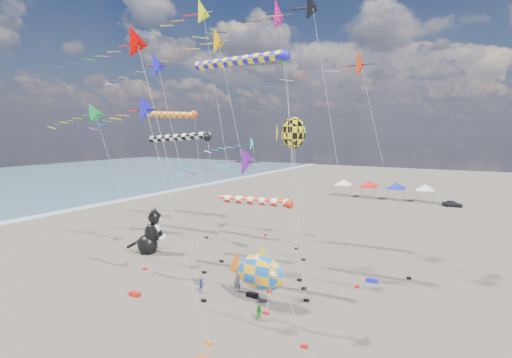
{
  "coord_description": "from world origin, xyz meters",
  "views": [
    {
      "loc": [
        17.76,
        -16.53,
        12.75
      ],
      "look_at": [
        1.45,
        12.0,
        8.82
      ],
      "focal_mm": 28.0,
      "sensor_mm": 36.0,
      "label": 1
    }
  ],
  "objects": [
    {
      "name": "delta_kite_2",
      "position": [
        4.64,
        4.21,
        10.7
      ],
      "size": [
        9.41,
        1.93,
        11.98
      ],
      "color": "#5E158C",
      "rests_on": "ground"
    },
    {
      "name": "delta_kite_4",
      "position": [
        -8.07,
        11.33,
        18.2
      ],
      "size": [
        10.37,
        2.21,
        19.59
      ],
      "color": "#1B17DA",
      "rests_on": "ground"
    },
    {
      "name": "delta_kite_1",
      "position": [
        -1.78,
        10.36,
        19.6
      ],
      "size": [
        12.23,
        2.23,
        21.02
      ],
      "color": "#FFA901",
      "rests_on": "ground"
    },
    {
      "name": "delta_kite_8",
      "position": [
        -13.84,
        9.3,
        14.09
      ],
      "size": [
        11.49,
        2.25,
        15.51
      ],
      "color": "#188B3B",
      "rests_on": "ground"
    },
    {
      "name": "delta_kite_10",
      "position": [
        -1.42,
        19.11,
        23.92
      ],
      "size": [
        16.02,
        3.3,
        25.78
      ],
      "color": "#CE0C78",
      "rests_on": "ground"
    },
    {
      "name": "delta_kite_7",
      "position": [
        7.84,
        18.97,
        18.35
      ],
      "size": [
        12.98,
        2.66,
        19.92
      ],
      "color": "red",
      "rests_on": "ground"
    },
    {
      "name": "delta_kite_5",
      "position": [
        3.67,
        14.83,
        22.94
      ],
      "size": [
        16.95,
        2.98,
        24.68
      ],
      "color": "black",
      "rests_on": "ground"
    },
    {
      "name": "parked_car",
      "position": [
        13.62,
        58.0,
        0.55
      ],
      "size": [
        3.33,
        1.53,
        1.11
      ],
      "primitive_type": "imported",
      "rotation": [
        0.0,
        0.0,
        1.64
      ],
      "color": "#26262D",
      "rests_on": "ground"
    },
    {
      "name": "delta_kite_3",
      "position": [
        -5.12,
        6.43,
        19.1
      ],
      "size": [
        13.26,
        2.51,
        20.63
      ],
      "color": "#CD0200",
      "rests_on": "ground"
    },
    {
      "name": "windsock_2",
      "position": [
        2.63,
        10.28,
        7.27
      ],
      "size": [
        7.76,
        0.68,
        7.66
      ],
      "color": "red",
      "rests_on": "ground"
    },
    {
      "name": "cat_inflatable",
      "position": [
        -12.17,
        13.23,
        2.42
      ],
      "size": [
        4.0,
        3.07,
        4.84
      ],
      "primitive_type": null,
      "rotation": [
        0.0,
        0.0,
        0.41
      ],
      "color": "black",
      "rests_on": "ground"
    },
    {
      "name": "kite_bag_0",
      "position": [
        10.14,
        16.67,
        0.15
      ],
      "size": [
        0.9,
        0.44,
        0.3
      ],
      "primitive_type": "cube",
      "color": "#1619E3",
      "rests_on": "ground"
    },
    {
      "name": "windsock_0",
      "position": [
        -15.74,
        21.01,
        14.74
      ],
      "size": [
        9.84,
        0.77,
        15.19
      ],
      "color": "#FD4C15",
      "rests_on": "ground"
    },
    {
      "name": "windsock_4",
      "position": [
        -8.62,
        14.66,
        12.1
      ],
      "size": [
        8.77,
        0.73,
        12.53
      ],
      "color": "black",
      "rests_on": "ground"
    },
    {
      "name": "delta_kite_0",
      "position": [
        -6.33,
        14.87,
        23.28
      ],
      "size": [
        13.16,
        2.42,
        24.8
      ],
      "color": "#E2FF0E",
      "rests_on": "ground"
    },
    {
      "name": "delta_kite_9",
      "position": [
        -8.53,
        25.65,
        10.96
      ],
      "size": [
        9.18,
        1.83,
        12.25
      ],
      "color": "#15CCC3",
      "rests_on": "ground"
    },
    {
      "name": "ground",
      "position": [
        0.0,
        0.0,
        0.0
      ],
      "size": [
        260.0,
        260.0,
        0.0
      ],
      "primitive_type": "plane",
      "color": "brown",
      "rests_on": "ground"
    },
    {
      "name": "angelfish_kite",
      "position": [
        3.54,
        14.31,
        12.53
      ],
      "size": [
        3.74,
        3.02,
        13.95
      ],
      "color": "yellow",
      "rests_on": "ground"
    },
    {
      "name": "child_blue",
      "position": [
        -1.1,
        7.64,
        0.54
      ],
      "size": [
        0.57,
        0.67,
        1.08
      ],
      "primitive_type": "imported",
      "rotation": [
        0.0,
        0.0,
        0.97
      ],
      "color": "#2D31A8",
      "rests_on": "ground"
    },
    {
      "name": "fish_inflatable",
      "position": [
        4.08,
        7.94,
        2.55
      ],
      "size": [
        5.35,
        2.2,
        4.58
      ],
      "color": "blue",
      "rests_on": "ground"
    },
    {
      "name": "tent_row",
      "position": [
        1.5,
        60.0,
        3.15
      ],
      "size": [
        19.2,
        4.2,
        3.8
      ],
      "color": "white",
      "rests_on": "ground"
    },
    {
      "name": "windsock_3",
      "position": [
        -4.81,
        22.23,
        20.26
      ],
      "size": [
        10.67,
        0.95,
        20.8
      ],
      "color": "#178122",
      "rests_on": "ground"
    },
    {
      "name": "kite_bag_1",
      "position": [
        -5.23,
        4.61,
        0.15
      ],
      "size": [
        0.9,
        0.44,
        0.3
      ],
      "primitive_type": "cube",
      "color": "red",
      "rests_on": "ground"
    },
    {
      "name": "person_adult",
      "position": [
        1.28,
        9.31,
        0.82
      ],
      "size": [
        0.7,
        0.58,
        1.64
      ],
      "primitive_type": "imported",
      "rotation": [
        0.0,
        0.0,
        0.37
      ],
      "color": "slate",
      "rests_on": "ground"
    },
    {
      "name": "windsock_1",
      "position": [
        -0.84,
        13.86,
        18.84
      ],
      "size": [
        10.63,
        0.87,
        19.34
      ],
      "color": "#1F15D7",
      "rests_on": "ground"
    },
    {
      "name": "delta_kite_6",
      "position": [
        -1.18,
        1.7,
        13.82
      ],
      "size": [
        10.01,
        1.8,
        15.08
      ],
      "color": "#1C18D8",
      "rests_on": "ground"
    },
    {
      "name": "kite_bag_2",
      "position": [
        2.79,
        9.04,
        0.15
      ],
      "size": [
        0.9,
        0.44,
        0.3
      ],
      "primitive_type": "cube",
      "color": "black",
      "rests_on": "ground"
    },
    {
      "name": "child_green",
      "position": [
        5.22,
        5.83,
        0.56
      ],
      "size": [
        0.61,
        0.52,
        1.11
      ],
      "primitive_type": "imported",
      "rotation": [
        0.0,
        0.0,
        0.21
      ],
      "color": "#1A881E",
      "rests_on": "ground"
    }
  ]
}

